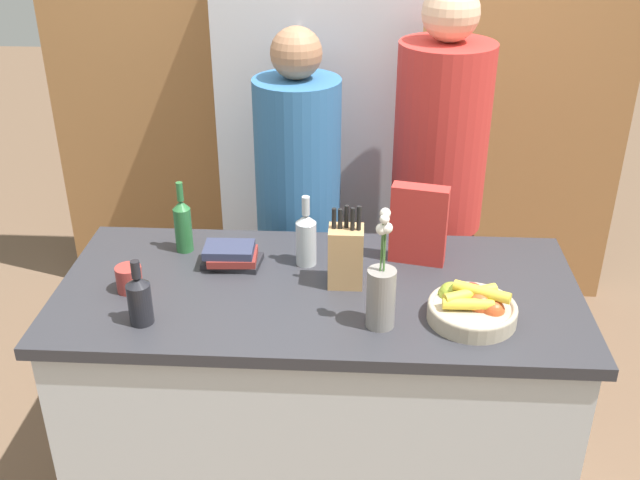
{
  "coord_description": "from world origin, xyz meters",
  "views": [
    {
      "loc": [
        0.12,
        -2.05,
        2.19
      ],
      "look_at": [
        0.0,
        0.1,
        1.06
      ],
      "focal_mm": 42.0,
      "sensor_mm": 36.0,
      "label": 1
    }
  ],
  "objects_px": {
    "book_stack": "(231,256)",
    "flower_vase": "(381,292)",
    "knife_block": "(346,255)",
    "bottle_oil": "(306,238)",
    "person_in_blue": "(437,189)",
    "bottle_vinegar": "(183,224)",
    "cereal_box": "(419,225)",
    "person_at_sink": "(298,209)",
    "bottle_wine": "(139,299)",
    "coffee_mug": "(130,278)",
    "fruit_bowl": "(471,307)",
    "refrigerator": "(320,148)"
  },
  "relations": [
    {
      "from": "coffee_mug",
      "to": "flower_vase",
      "type": "bearing_deg",
      "value": -11.05
    },
    {
      "from": "knife_block",
      "to": "refrigerator",
      "type": "bearing_deg",
      "value": 97.2
    },
    {
      "from": "book_stack",
      "to": "bottle_vinegar",
      "type": "xyz_separation_m",
      "value": [
        -0.18,
        0.1,
        0.07
      ]
    },
    {
      "from": "bottle_vinegar",
      "to": "refrigerator",
      "type": "bearing_deg",
      "value": 67.17
    },
    {
      "from": "cereal_box",
      "to": "person_in_blue",
      "type": "relative_size",
      "value": 0.15
    },
    {
      "from": "bottle_vinegar",
      "to": "book_stack",
      "type": "bearing_deg",
      "value": -27.91
    },
    {
      "from": "refrigerator",
      "to": "person_at_sink",
      "type": "height_order",
      "value": "refrigerator"
    },
    {
      "from": "coffee_mug",
      "to": "bottle_oil",
      "type": "height_order",
      "value": "bottle_oil"
    },
    {
      "from": "refrigerator",
      "to": "bottle_vinegar",
      "type": "xyz_separation_m",
      "value": [
        -0.42,
        -0.99,
        0.09
      ]
    },
    {
      "from": "cereal_box",
      "to": "flower_vase",
      "type": "bearing_deg",
      "value": -108.2
    },
    {
      "from": "coffee_mug",
      "to": "person_at_sink",
      "type": "xyz_separation_m",
      "value": [
        0.48,
        0.67,
        -0.06
      ]
    },
    {
      "from": "cereal_box",
      "to": "bottle_oil",
      "type": "height_order",
      "value": "cereal_box"
    },
    {
      "from": "book_stack",
      "to": "flower_vase",
      "type": "bearing_deg",
      "value": -33.82
    },
    {
      "from": "cereal_box",
      "to": "coffee_mug",
      "type": "xyz_separation_m",
      "value": [
        -0.92,
        -0.24,
        -0.1
      ]
    },
    {
      "from": "person_at_sink",
      "to": "bottle_wine",
      "type": "bearing_deg",
      "value": -137.05
    },
    {
      "from": "fruit_bowl",
      "to": "bottle_wine",
      "type": "xyz_separation_m",
      "value": [
        -0.98,
        -0.08,
        0.04
      ]
    },
    {
      "from": "flower_vase",
      "to": "coffee_mug",
      "type": "xyz_separation_m",
      "value": [
        -0.79,
        0.15,
        -0.07
      ]
    },
    {
      "from": "bottle_wine",
      "to": "book_stack",
      "type": "bearing_deg",
      "value": 59.37
    },
    {
      "from": "cereal_box",
      "to": "person_at_sink",
      "type": "height_order",
      "value": "person_at_sink"
    },
    {
      "from": "bottle_vinegar",
      "to": "bottle_wine",
      "type": "height_order",
      "value": "bottle_vinegar"
    },
    {
      "from": "fruit_bowl",
      "to": "coffee_mug",
      "type": "relative_size",
      "value": 2.29
    },
    {
      "from": "knife_block",
      "to": "flower_vase",
      "type": "height_order",
      "value": "flower_vase"
    },
    {
      "from": "bottle_oil",
      "to": "person_at_sink",
      "type": "relative_size",
      "value": 0.15
    },
    {
      "from": "refrigerator",
      "to": "flower_vase",
      "type": "bearing_deg",
      "value": -79.68
    },
    {
      "from": "person_in_blue",
      "to": "coffee_mug",
      "type": "bearing_deg",
      "value": -151.76
    },
    {
      "from": "person_in_blue",
      "to": "flower_vase",
      "type": "bearing_deg",
      "value": -111.5
    },
    {
      "from": "book_stack",
      "to": "person_at_sink",
      "type": "height_order",
      "value": "person_at_sink"
    },
    {
      "from": "knife_block",
      "to": "bottle_oil",
      "type": "relative_size",
      "value": 1.13
    },
    {
      "from": "fruit_bowl",
      "to": "book_stack",
      "type": "xyz_separation_m",
      "value": [
        -0.77,
        0.28,
        -0.01
      ]
    },
    {
      "from": "bottle_vinegar",
      "to": "bottle_wine",
      "type": "distance_m",
      "value": 0.45
    },
    {
      "from": "cereal_box",
      "to": "person_in_blue",
      "type": "xyz_separation_m",
      "value": [
        0.1,
        0.46,
        -0.07
      ]
    },
    {
      "from": "book_stack",
      "to": "bottle_wine",
      "type": "xyz_separation_m",
      "value": [
        -0.21,
        -0.36,
        0.05
      ]
    },
    {
      "from": "refrigerator",
      "to": "coffee_mug",
      "type": "bearing_deg",
      "value": -112.85
    },
    {
      "from": "cereal_box",
      "to": "person_in_blue",
      "type": "distance_m",
      "value": 0.48
    },
    {
      "from": "cereal_box",
      "to": "person_at_sink",
      "type": "distance_m",
      "value": 0.63
    },
    {
      "from": "book_stack",
      "to": "coffee_mug",
      "type": "bearing_deg",
      "value": -149.13
    },
    {
      "from": "knife_block",
      "to": "cereal_box",
      "type": "bearing_deg",
      "value": 34.57
    },
    {
      "from": "knife_block",
      "to": "book_stack",
      "type": "height_order",
      "value": "knife_block"
    },
    {
      "from": "refrigerator",
      "to": "person_at_sink",
      "type": "relative_size",
      "value": 1.17
    },
    {
      "from": "bottle_oil",
      "to": "person_in_blue",
      "type": "xyz_separation_m",
      "value": [
        0.48,
        0.5,
        -0.03
      ]
    },
    {
      "from": "bottle_vinegar",
      "to": "person_at_sink",
      "type": "distance_m",
      "value": 0.55
    },
    {
      "from": "fruit_bowl",
      "to": "coffee_mug",
      "type": "height_order",
      "value": "fruit_bowl"
    },
    {
      "from": "knife_block",
      "to": "person_in_blue",
      "type": "xyz_separation_m",
      "value": [
        0.34,
        0.63,
        -0.04
      ]
    },
    {
      "from": "refrigerator",
      "to": "fruit_bowl",
      "type": "xyz_separation_m",
      "value": [
        0.53,
        -1.36,
        0.03
      ]
    },
    {
      "from": "person_at_sink",
      "to": "person_in_blue",
      "type": "xyz_separation_m",
      "value": [
        0.54,
        0.04,
        0.09
      ]
    },
    {
      "from": "cereal_box",
      "to": "coffee_mug",
      "type": "height_order",
      "value": "cereal_box"
    },
    {
      "from": "coffee_mug",
      "to": "bottle_vinegar",
      "type": "xyz_separation_m",
      "value": [
        0.12,
        0.27,
        0.06
      ]
    },
    {
      "from": "book_stack",
      "to": "bottle_vinegar",
      "type": "relative_size",
      "value": 0.79
    },
    {
      "from": "person_at_sink",
      "to": "cereal_box",
      "type": "bearing_deg",
      "value": -66.37
    },
    {
      "from": "bottle_oil",
      "to": "bottle_vinegar",
      "type": "relative_size",
      "value": 0.97
    }
  ]
}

